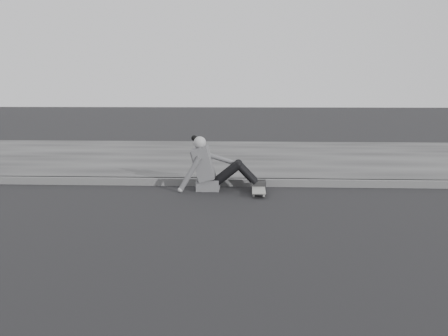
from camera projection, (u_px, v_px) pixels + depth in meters
The scene contains 5 objects.
ground at pixel (440, 231), 5.66m from camera, with size 80.00×80.00×0.00m, color black.
curb at pixel (381, 184), 8.19m from camera, with size 24.00×0.16×0.12m, color #545454.
sidewalk at pixel (346, 158), 11.17m from camera, with size 24.00×6.00×0.12m, color #3C3C3C.
skateboard at pixel (259, 189), 7.67m from camera, with size 0.20×0.78×0.09m.
seated_woman at pixel (212, 168), 7.91m from camera, with size 1.38×0.46×0.88m.
Camera 1 is at (-2.17, -5.60, 1.59)m, focal length 40.00 mm.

